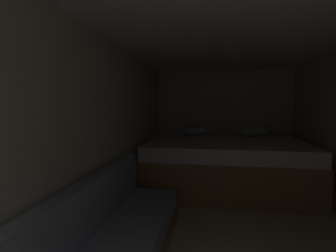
# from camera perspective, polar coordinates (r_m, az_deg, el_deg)

# --- Properties ---
(ground_plane) EXTENTS (7.23, 7.23, 0.00)m
(ground_plane) POSITION_cam_1_polar(r_m,az_deg,el_deg) (2.83, 14.38, -23.91)
(ground_plane) COLOR beige
(wall_back) EXTENTS (2.67, 0.05, 2.02)m
(wall_back) POSITION_cam_1_polar(r_m,az_deg,el_deg) (5.14, 12.06, 0.79)
(wall_back) COLOR beige
(wall_back) RESTS_ON ground
(wall_left) EXTENTS (0.05, 5.23, 2.02)m
(wall_left) POSITION_cam_1_polar(r_m,az_deg,el_deg) (2.72, -13.80, -2.61)
(wall_left) COLOR beige
(wall_left) RESTS_ON ground
(ceiling_slab) EXTENTS (2.67, 5.23, 0.05)m
(ceiling_slab) POSITION_cam_1_polar(r_m,az_deg,el_deg) (2.59, 15.36, 20.14)
(ceiling_slab) COLOR white
(ceiling_slab) RESTS_ON wall_left
(bed) EXTENTS (2.45, 1.76, 0.95)m
(bed) POSITION_cam_1_polar(r_m,az_deg,el_deg) (4.29, 12.51, -8.31)
(bed) COLOR #9E7247
(bed) RESTS_ON ground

